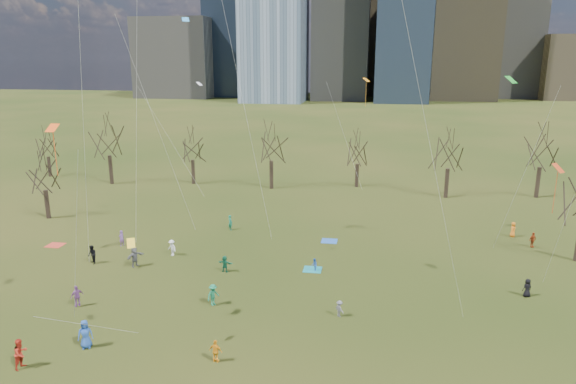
% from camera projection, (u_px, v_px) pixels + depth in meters
% --- Properties ---
extents(ground, '(500.00, 500.00, 0.00)m').
position_uv_depth(ground, '(259.00, 338.00, 34.21)').
color(ground, black).
rests_on(ground, ground).
extents(downtown_skyline, '(212.50, 78.00, 118.00)m').
position_uv_depth(downtown_skyline, '(355.00, 9.00, 225.81)').
color(downtown_skyline, slate).
rests_on(downtown_skyline, ground).
extents(bare_tree_row, '(113.04, 29.80, 9.50)m').
position_uv_depth(bare_tree_row, '(318.00, 151.00, 68.21)').
color(bare_tree_row, black).
rests_on(bare_tree_row, ground).
extents(blanket_teal, '(1.60, 1.50, 0.03)m').
position_uv_depth(blanket_teal, '(312.00, 269.00, 45.29)').
color(blanket_teal, teal).
rests_on(blanket_teal, ground).
extents(blanket_navy, '(1.60, 1.50, 0.03)m').
position_uv_depth(blanket_navy, '(329.00, 241.00, 52.36)').
color(blanket_navy, '#2556AF').
rests_on(blanket_navy, ground).
extents(blanket_crimson, '(1.60, 1.50, 0.03)m').
position_uv_depth(blanket_crimson, '(55.00, 245.00, 51.17)').
color(blanket_crimson, red).
rests_on(blanket_crimson, ground).
extents(person_0, '(1.11, 0.94, 1.92)m').
position_uv_depth(person_0, '(85.00, 334.00, 32.87)').
color(person_0, '#2752AB').
rests_on(person_0, ground).
extents(person_2, '(0.86, 1.03, 1.91)m').
position_uv_depth(person_2, '(21.00, 354.00, 30.73)').
color(person_2, red).
rests_on(person_2, ground).
extents(person_3, '(0.88, 0.90, 1.24)m').
position_uv_depth(person_3, '(340.00, 309.00, 36.95)').
color(person_3, slate).
rests_on(person_3, ground).
extents(person_4, '(0.92, 0.52, 1.48)m').
position_uv_depth(person_4, '(216.00, 351.00, 31.36)').
color(person_4, '#FFAA1C').
rests_on(person_4, ground).
extents(person_5, '(1.44, 0.69, 1.49)m').
position_uv_depth(person_5, '(225.00, 264.00, 44.66)').
color(person_5, '#166544').
rests_on(person_5, ground).
extents(person_6, '(0.85, 0.72, 1.49)m').
position_uv_depth(person_6, '(527.00, 288.00, 40.00)').
color(person_6, black).
rests_on(person_6, ground).
extents(person_7, '(0.57, 0.68, 1.59)m').
position_uv_depth(person_7, '(121.00, 238.00, 50.90)').
color(person_7, '#8053A6').
rests_on(person_7, ground).
extents(person_8, '(0.53, 0.63, 1.17)m').
position_uv_depth(person_8, '(314.00, 265.00, 44.84)').
color(person_8, '#295DB5').
rests_on(person_8, ground).
extents(person_9, '(1.15, 1.00, 1.55)m').
position_uv_depth(person_9, '(172.00, 248.00, 48.37)').
color(person_9, white).
rests_on(person_9, ground).
extents(person_10, '(0.95, 0.81, 1.52)m').
position_uv_depth(person_10, '(533.00, 240.00, 50.52)').
color(person_10, '#A23817').
rests_on(person_10, ground).
extents(person_11, '(1.30, 1.79, 1.87)m').
position_uv_depth(person_11, '(135.00, 257.00, 45.78)').
color(person_11, slate).
rests_on(person_11, ground).
extents(person_12, '(0.82, 0.93, 1.60)m').
position_uv_depth(person_12, '(513.00, 229.00, 53.44)').
color(person_12, orange).
rests_on(person_12, ground).
extents(person_13, '(0.71, 0.72, 1.68)m').
position_uv_depth(person_13, '(230.00, 223.00, 55.58)').
color(person_13, '#1B7B5A').
rests_on(person_13, ground).
extents(person_14, '(1.07, 1.06, 1.74)m').
position_uv_depth(person_14, '(92.00, 255.00, 46.40)').
color(person_14, black).
rests_on(person_14, ground).
extents(person_15, '(1.11, 1.26, 1.69)m').
position_uv_depth(person_15, '(213.00, 295.00, 38.59)').
color(person_15, '#19724C').
rests_on(person_15, ground).
extents(person_16, '(0.88, 1.04, 1.66)m').
position_uv_depth(person_16, '(77.00, 296.00, 38.43)').
color(person_16, '#8C4C99').
rests_on(person_16, ground).
extents(kites_airborne, '(65.12, 48.48, 34.67)m').
position_uv_depth(kites_airborne, '(298.00, 105.00, 41.84)').
color(kites_airborne, '#FF5515').
rests_on(kites_airborne, ground).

